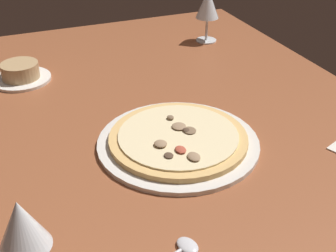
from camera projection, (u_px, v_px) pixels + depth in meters
dining_table at (158, 139)px, 98.96cm from camera, size 150.00×110.00×4.00cm
pizza_main at (178, 140)px, 92.93cm from camera, size 33.55×33.55×3.40cm
ramekin_on_saucer at (21, 73)px, 118.96cm from camera, size 15.38×15.38×4.87cm
wine_glass_far at (22, 228)px, 57.58cm from camera, size 6.97×6.97×15.27cm
wine_glass_near at (208, 5)px, 139.12cm from camera, size 7.15×7.15×16.77cm
spoon at (180, 250)px, 68.09cm from camera, size 5.50×11.56×1.00cm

